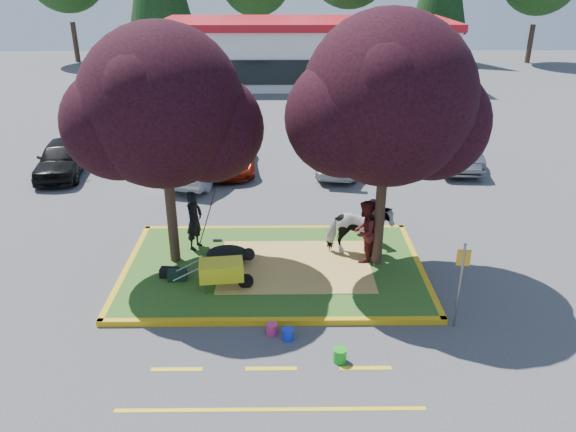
{
  "coord_description": "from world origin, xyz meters",
  "views": [
    {
      "loc": [
        0.25,
        -13.73,
        7.78
      ],
      "look_at": [
        0.4,
        0.5,
        1.45
      ],
      "focal_mm": 35.0,
      "sensor_mm": 36.0,
      "label": 1
    }
  ],
  "objects_px": {
    "cow": "(359,230)",
    "sign_post": "(461,278)",
    "wheelbarrow": "(222,270)",
    "bucket_pink": "(272,329)",
    "handler": "(194,220)",
    "bucket_green": "(340,355)",
    "car_black": "(62,158)",
    "bucket_blue": "(288,334)",
    "calf": "(228,255)",
    "car_silver": "(204,161)"
  },
  "relations": [
    {
      "from": "bucket_blue",
      "to": "car_black",
      "type": "relative_size",
      "value": 0.07
    },
    {
      "from": "wheelbarrow",
      "to": "bucket_blue",
      "type": "xyz_separation_m",
      "value": [
        1.67,
        -2.01,
        -0.53
      ]
    },
    {
      "from": "wheelbarrow",
      "to": "bucket_pink",
      "type": "height_order",
      "value": "wheelbarrow"
    },
    {
      "from": "calf",
      "to": "bucket_blue",
      "type": "relative_size",
      "value": 4.23
    },
    {
      "from": "bucket_pink",
      "to": "bucket_blue",
      "type": "distance_m",
      "value": 0.42
    },
    {
      "from": "bucket_pink",
      "to": "bucket_blue",
      "type": "height_order",
      "value": "bucket_blue"
    },
    {
      "from": "bucket_pink",
      "to": "calf",
      "type": "bearing_deg",
      "value": 112.05
    },
    {
      "from": "bucket_blue",
      "to": "car_silver",
      "type": "height_order",
      "value": "car_silver"
    },
    {
      "from": "bucket_green",
      "to": "bucket_blue",
      "type": "distance_m",
      "value": 1.36
    },
    {
      "from": "calf",
      "to": "sign_post",
      "type": "relative_size",
      "value": 0.55
    },
    {
      "from": "cow",
      "to": "wheelbarrow",
      "type": "distance_m",
      "value": 4.17
    },
    {
      "from": "handler",
      "to": "bucket_green",
      "type": "bearing_deg",
      "value": -121.82
    },
    {
      "from": "handler",
      "to": "bucket_blue",
      "type": "relative_size",
      "value": 6.21
    },
    {
      "from": "handler",
      "to": "car_black",
      "type": "distance_m",
      "value": 9.39
    },
    {
      "from": "bucket_blue",
      "to": "handler",
      "type": "bearing_deg",
      "value": 121.73
    },
    {
      "from": "cow",
      "to": "car_silver",
      "type": "relative_size",
      "value": 0.41
    },
    {
      "from": "sign_post",
      "to": "car_black",
      "type": "distance_m",
      "value": 16.87
    },
    {
      "from": "handler",
      "to": "car_black",
      "type": "height_order",
      "value": "handler"
    },
    {
      "from": "sign_post",
      "to": "bucket_green",
      "type": "xyz_separation_m",
      "value": [
        -2.83,
        -1.27,
        -1.16
      ]
    },
    {
      "from": "bucket_green",
      "to": "bucket_pink",
      "type": "distance_m",
      "value": 1.78
    },
    {
      "from": "cow",
      "to": "bucket_pink",
      "type": "relative_size",
      "value": 6.77
    },
    {
      "from": "bucket_pink",
      "to": "car_black",
      "type": "xyz_separation_m",
      "value": [
        -8.66,
        11.05,
        0.57
      ]
    },
    {
      "from": "calf",
      "to": "bucket_blue",
      "type": "distance_m",
      "value": 3.76
    },
    {
      "from": "wheelbarrow",
      "to": "bucket_pink",
      "type": "bearing_deg",
      "value": -60.88
    },
    {
      "from": "calf",
      "to": "sign_post",
      "type": "distance_m",
      "value": 6.35
    },
    {
      "from": "bucket_pink",
      "to": "car_black",
      "type": "height_order",
      "value": "car_black"
    },
    {
      "from": "wheelbarrow",
      "to": "sign_post",
      "type": "distance_m",
      "value": 5.85
    },
    {
      "from": "cow",
      "to": "sign_post",
      "type": "height_order",
      "value": "sign_post"
    },
    {
      "from": "bucket_pink",
      "to": "car_black",
      "type": "distance_m",
      "value": 14.05
    },
    {
      "from": "cow",
      "to": "car_black",
      "type": "xyz_separation_m",
      "value": [
        -11.09,
        7.42,
        -0.22
      ]
    },
    {
      "from": "wheelbarrow",
      "to": "bucket_blue",
      "type": "bearing_deg",
      "value": -56.96
    },
    {
      "from": "calf",
      "to": "handler",
      "type": "xyz_separation_m",
      "value": [
        -1.03,
        0.98,
        0.62
      ]
    },
    {
      "from": "wheelbarrow",
      "to": "car_silver",
      "type": "relative_size",
      "value": 0.44
    },
    {
      "from": "handler",
      "to": "car_black",
      "type": "bearing_deg",
      "value": 64.29
    },
    {
      "from": "calf",
      "to": "car_black",
      "type": "bearing_deg",
      "value": 117.61
    },
    {
      "from": "cow",
      "to": "sign_post",
      "type": "xyz_separation_m",
      "value": [
        1.87,
        -3.36,
        0.39
      ]
    },
    {
      "from": "sign_post",
      "to": "bucket_pink",
      "type": "distance_m",
      "value": 4.48
    },
    {
      "from": "sign_post",
      "to": "car_black",
      "type": "relative_size",
      "value": 0.53
    },
    {
      "from": "handler",
      "to": "wheelbarrow",
      "type": "relative_size",
      "value": 0.88
    },
    {
      "from": "bucket_green",
      "to": "car_black",
      "type": "bearing_deg",
      "value": 130.05
    },
    {
      "from": "bucket_pink",
      "to": "bucket_green",
      "type": "bearing_deg",
      "value": -34.23
    },
    {
      "from": "calf",
      "to": "bucket_blue",
      "type": "xyz_separation_m",
      "value": [
        1.65,
        -3.37,
        -0.27
      ]
    },
    {
      "from": "wheelbarrow",
      "to": "sign_post",
      "type": "xyz_separation_m",
      "value": [
        5.61,
        -1.53,
        0.65
      ]
    },
    {
      "from": "bucket_blue",
      "to": "car_silver",
      "type": "xyz_separation_m",
      "value": [
        -3.22,
        10.7,
        0.61
      ]
    },
    {
      "from": "wheelbarrow",
      "to": "sign_post",
      "type": "height_order",
      "value": "sign_post"
    },
    {
      "from": "wheelbarrow",
      "to": "car_silver",
      "type": "distance_m",
      "value": 8.83
    },
    {
      "from": "cow",
      "to": "handler",
      "type": "bearing_deg",
      "value": 86.42
    },
    {
      "from": "wheelbarrow",
      "to": "bucket_pink",
      "type": "relative_size",
      "value": 7.4
    },
    {
      "from": "bucket_blue",
      "to": "calf",
      "type": "bearing_deg",
      "value": 116.11
    },
    {
      "from": "wheelbarrow",
      "to": "handler",
      "type": "bearing_deg",
      "value": 106.77
    }
  ]
}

